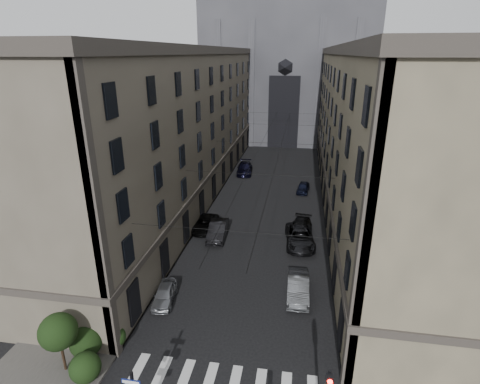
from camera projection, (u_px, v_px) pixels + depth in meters
The scene contains 15 objects.
sidewalk_left at pixel (194, 191), 51.94m from camera, with size 7.00×80.00×0.15m, color #383533.
sidewalk_right at pixel (350, 200), 48.71m from camera, with size 7.00×80.00×0.15m, color #383533.
building_left at pixel (170, 124), 49.15m from camera, with size 13.60×60.60×18.85m.
building_right at pixel (383, 130), 45.01m from camera, with size 13.60×60.60×18.85m.
gothic_tower at pixel (288, 54), 80.12m from camera, with size 35.00×23.00×58.00m.
shrub_cluster at pixel (78, 343), 22.43m from camera, with size 3.90×4.40×3.90m.
tram_wires at pixel (271, 144), 47.48m from camera, with size 14.00×60.00×0.43m.
car_left_near at pixel (165, 294), 28.86m from camera, with size 1.52×3.79×1.29m, color gray.
car_left_midnear at pixel (218, 230), 38.83m from camera, with size 1.74×4.98×1.64m, color black.
car_left_midfar at pixel (205, 224), 40.58m from camera, with size 2.22×4.81×1.34m, color black.
car_left_far at pixel (245, 168), 59.56m from camera, with size 2.30×5.66×1.64m, color black.
car_right_near at pixel (298, 287), 29.45m from camera, with size 1.67×4.80×1.58m, color slate.
car_right_midnear at pixel (300, 237), 37.37m from camera, with size 2.74×5.94×1.65m, color black.
car_right_midfar at pixel (300, 229), 39.19m from camera, with size 2.10×5.18×1.50m, color black.
car_right_far at pixel (303, 188), 51.56m from camera, with size 1.54×3.83×1.31m, color black.
Camera 1 is at (3.79, -10.99, 18.14)m, focal length 28.00 mm.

